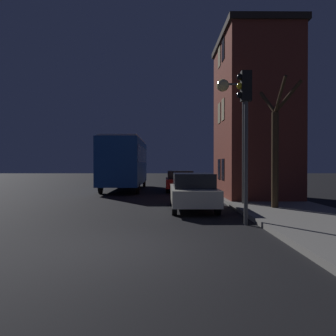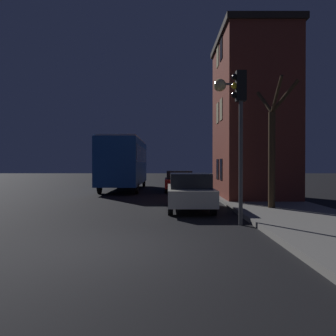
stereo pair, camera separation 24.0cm
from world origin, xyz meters
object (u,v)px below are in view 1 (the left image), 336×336
Objects in this scene: traffic_light at (245,115)px; car_near_lane at (193,191)px; streetlamp at (231,108)px; car_mid_lane at (180,181)px; bare_tree at (276,147)px; bus at (125,160)px.

traffic_light is 1.08× the size of car_near_lane.
streetlamp is at bearing 84.15° from traffic_light.
car_near_lane reaches higher than car_mid_lane.
bare_tree is 1.26× the size of car_mid_lane.
streetlamp is at bearing -58.90° from bus.
traffic_light is 1.20× the size of car_mid_lane.
car_near_lane is (3.95, -10.22, -1.37)m from bus.
streetlamp is 4.22m from traffic_light.
car_near_lane is (-1.28, 3.24, -2.53)m from traffic_light.
car_mid_lane is at bearing 96.65° from traffic_light.
streetlamp reaches higher than car_mid_lane.
traffic_light is at bearing -124.02° from bare_tree.
streetlamp is 3.94m from car_near_lane.
car_mid_lane is at bearing 90.81° from car_near_lane.
bare_tree is (1.44, -1.34, -1.72)m from streetlamp.
car_near_lane is at bearing -68.89° from bus.
bus is at bearing 111.11° from car_near_lane.
car_near_lane is at bearing -153.38° from streetlamp.
car_near_lane is (-1.70, -0.85, -3.45)m from streetlamp.
car_near_lane is 1.11× the size of car_mid_lane.
traffic_light reaches higher than bus.
streetlamp is 0.58× the size of bus.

